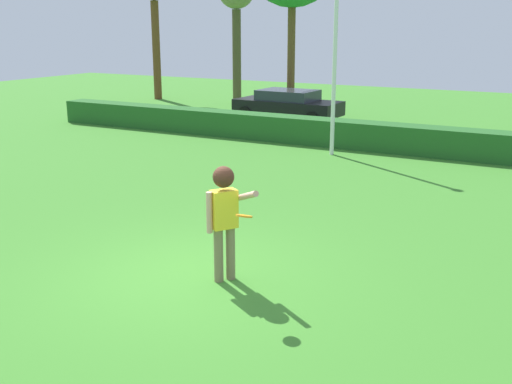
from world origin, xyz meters
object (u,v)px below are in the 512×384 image
at_px(lamppost, 335,49).
at_px(parked_car_black, 288,104).
at_px(person, 224,210).
at_px(frisbee, 244,216).

xyz_separation_m(lamppost, parked_car_black, (-3.90, 5.12, -2.37)).
bearing_deg(parked_car_black, lamppost, -52.70).
height_order(person, parked_car_black, person).
bearing_deg(frisbee, parked_car_black, 113.47).
bearing_deg(parked_car_black, person, -67.93).
bearing_deg(parked_car_black, frisbee, -66.53).
relative_size(person, parked_car_black, 0.42).
relative_size(person, frisbee, 7.85).
bearing_deg(lamppost, parked_car_black, 127.30).
relative_size(person, lamppost, 0.32).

